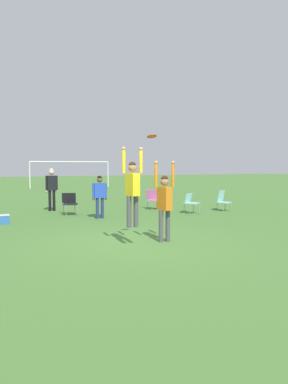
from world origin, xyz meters
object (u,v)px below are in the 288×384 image
at_px(person_spectator_far, 100,193).
at_px(frisbee, 152,136).
at_px(camping_chair_5, 223,200).
at_px(cooler_box, 2,220).
at_px(camping_chair_0, 191,201).
at_px(person_jumping, 132,185).
at_px(camping_chair_2, 70,202).
at_px(camping_chair_4, 153,198).
at_px(person_spectator_near, 52,185).
at_px(person_defending, 164,199).

bearing_deg(person_spectator_far, frisbee, -89.19).
bearing_deg(camping_chair_5, cooler_box, -26.43).
bearing_deg(frisbee, cooler_box, 123.61).
height_order(frisbee, person_spectator_far, frisbee).
relative_size(camping_chair_0, cooler_box, 1.69).
distance_m(person_jumping, cooler_box, 5.80).
bearing_deg(cooler_box, camping_chair_2, 28.91).
relative_size(camping_chair_4, camping_chair_5, 1.01).
relative_size(person_spectator_near, cooler_box, 3.90).
bearing_deg(frisbee, person_defending, 11.05).
distance_m(camping_chair_0, camping_chair_4, 2.10).
height_order(camping_chair_0, person_spectator_far, person_spectator_far).
height_order(camping_chair_5, person_spectator_far, person_spectator_far).
relative_size(person_defending, camping_chair_4, 2.37).
height_order(camping_chair_4, cooler_box, camping_chair_4).
bearing_deg(person_jumping, camping_chair_0, -50.02).
height_order(camping_chair_4, person_spectator_far, person_spectator_far).
distance_m(person_jumping, camping_chair_0, 6.76).
xyz_separation_m(camping_chair_2, camping_chair_5, (6.45, -1.42, -0.04)).
bearing_deg(person_spectator_near, frisbee, -89.55).
bearing_deg(frisbee, person_spectator_far, 87.92).
bearing_deg(person_jumping, camping_chair_5, -58.15).
distance_m(camping_chair_0, person_spectator_far, 3.94).
bearing_deg(person_jumping, cooler_box, 22.74).
relative_size(person_defending, camping_chair_0, 2.60).
xyz_separation_m(person_defending, frisbee, (-0.40, -0.08, 1.60)).
xyz_separation_m(person_jumping, person_defending, (0.94, 0.10, -0.38)).
bearing_deg(cooler_box, person_spectator_far, -0.65).
bearing_deg(person_spectator_near, camping_chair_2, -82.16).
bearing_deg(camping_chair_0, person_defending, 19.66).
relative_size(person_defending, frisbee, 8.44).
distance_m(person_defending, cooler_box, 6.14).
bearing_deg(camping_chair_2, camping_chair_0, -178.43).
relative_size(person_jumping, person_spectator_far, 1.24).
bearing_deg(camping_chair_4, person_jumping, 99.81).
bearing_deg(frisbee, person_jumping, -177.55).
bearing_deg(person_spectator_near, person_defending, -86.61).
bearing_deg(person_spectator_far, camping_chair_2, 120.26).
distance_m(camping_chair_2, camping_chair_5, 6.60).
bearing_deg(person_defending, cooler_box, -148.97).
bearing_deg(person_spectator_near, person_jumping, -93.40).
bearing_deg(person_defending, camping_chair_4, 150.24).
xyz_separation_m(person_jumping, frisbee, (0.54, 0.02, 1.22)).
height_order(camping_chair_5, cooler_box, camping_chair_5).
distance_m(person_jumping, person_spectator_far, 4.98).
height_order(person_jumping, camping_chair_4, person_jumping).
bearing_deg(camping_chair_2, person_defending, 119.35).
xyz_separation_m(person_jumping, person_spectator_near, (-0.48, 7.99, -0.36)).
height_order(person_jumping, frisbee, frisbee).
xyz_separation_m(camping_chair_2, person_spectator_near, (-0.41, 1.58, 0.62)).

